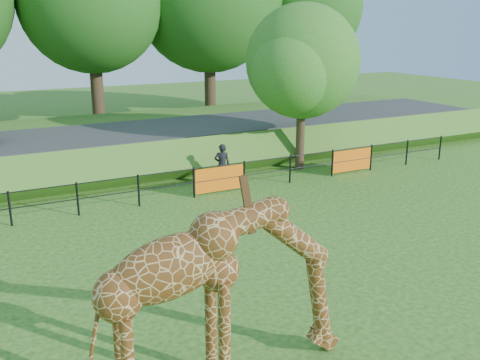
{
  "coord_description": "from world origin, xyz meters",
  "views": [
    {
      "loc": [
        -4.85,
        -8.7,
        5.88
      ],
      "look_at": [
        1.29,
        3.12,
        2.0
      ],
      "focal_mm": 40.0,
      "sensor_mm": 36.0,
      "label": 1
    }
  ],
  "objects": [
    {
      "name": "giraffe",
      "position": [
        -1.44,
        -1.6,
        1.61
      ],
      "size": [
        4.53,
        1.01,
        3.21
      ],
      "primitive_type": null,
      "rotation": [
        0.0,
        0.0,
        -0.04
      ],
      "color": "#593112",
      "rests_on": "ground"
    },
    {
      "name": "ground",
      "position": [
        0.0,
        0.0,
        0.0
      ],
      "size": [
        90.0,
        90.0,
        0.0
      ],
      "primitive_type": "plane",
      "color": "#1F5314",
      "rests_on": "ground"
    },
    {
      "name": "visitor",
      "position": [
        3.53,
        8.9,
        0.81
      ],
      "size": [
        0.69,
        0.57,
        1.61
      ],
      "primitive_type": "imported",
      "rotation": [
        0.0,
        0.0,
        2.77
      ],
      "color": "black",
      "rests_on": "ground"
    },
    {
      "name": "embankment",
      "position": [
        0.0,
        15.5,
        0.65
      ],
      "size": [
        40.0,
        9.0,
        1.3
      ],
      "primitive_type": "cube",
      "color": "#1F5314",
      "rests_on": "ground"
    },
    {
      "name": "perimeter_fence",
      "position": [
        0.0,
        8.0,
        0.55
      ],
      "size": [
        28.07,
        0.1,
        1.1
      ],
      "primitive_type": null,
      "color": "black",
      "rests_on": "ground"
    },
    {
      "name": "road",
      "position": [
        0.0,
        14.0,
        1.36
      ],
      "size": [
        40.0,
        5.0,
        0.12
      ],
      "primitive_type": "cube",
      "color": "#323235",
      "rests_on": "embankment"
    },
    {
      "name": "tree_east",
      "position": [
        7.6,
        9.63,
        4.28
      ],
      "size": [
        5.4,
        4.71,
        6.76
      ],
      "color": "#352818",
      "rests_on": "ground"
    }
  ]
}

